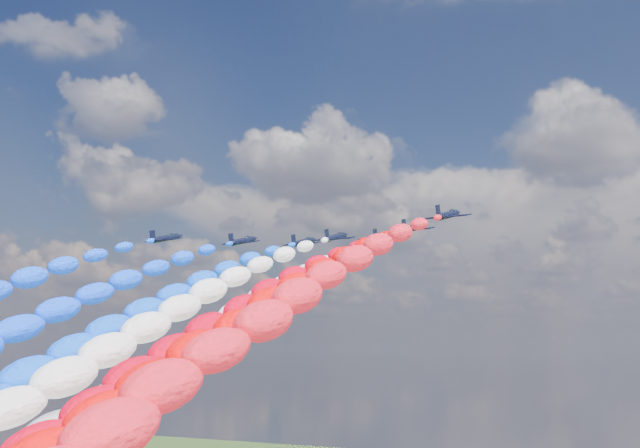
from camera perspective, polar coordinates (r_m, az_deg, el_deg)
The scene contains 15 objects.
jet_0 at distance 170.58m, azimuth -10.31°, elevation -0.94°, with size 7.89×10.58×2.33m, color black, non-canonical shape.
jet_1 at distance 172.89m, azimuth -5.23°, elevation -1.14°, with size 7.89×10.58×2.33m, color black, non-canonical shape.
trail_1 at distance 133.06m, azimuth -18.22°, elevation -7.21°, with size 6.28×99.82×44.13m, color #1046F7, non-canonical shape.
jet_2 at distance 173.89m, azimuth -1.14°, elevation -1.22°, with size 7.89×10.58×2.33m, color black, non-canonical shape.
trail_2 at distance 131.43m, azimuth -12.85°, elevation -7.41°, with size 6.28×99.82×44.13m, color blue, non-canonical shape.
jet_3 at distance 166.32m, azimuth 1.06°, elevation -0.89°, with size 7.89×10.58×2.33m, color black, non-canonical shape.
trail_3 at distance 122.64m, azimuth -10.64°, elevation -7.41°, with size 6.28×99.82×44.13m, color white, non-canonical shape.
jet_4 at distance 180.76m, azimuth 3.23°, elevation -1.48°, with size 7.89×10.58×2.33m, color black, non-canonical shape.
trail_4 at distance 135.73m, azimuth -6.55°, elevation -7.59°, with size 6.28×99.82×44.13m, color silver, non-canonical shape.
jet_5 at distance 166.29m, azimuth 4.29°, elevation -0.87°, with size 7.89×10.58×2.33m, color black, non-canonical shape.
trail_5 at distance 120.80m, azimuth -6.27°, elevation -7.49°, with size 6.28×99.82×44.13m, color red, non-canonical shape.
jet_6 at distance 154.57m, azimuth 6.27°, elevation -0.26°, with size 7.89×10.58×2.33m, color black, non-canonical shape.
trail_6 at distance 108.15m, azimuth -4.63°, elevation -7.41°, with size 6.28×99.82×44.13m, color #F30506, non-canonical shape.
jet_7 at distance 140.43m, azimuth 8.53°, elevation 0.60°, with size 7.89×10.58×2.33m, color black, non-canonical shape.
trail_7 at distance 92.99m, azimuth -2.92°, elevation -7.27°, with size 6.28×99.82×44.13m, color red, non-canonical shape.
Camera 1 is at (80.24, -135.24, 67.40)m, focal length 47.84 mm.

